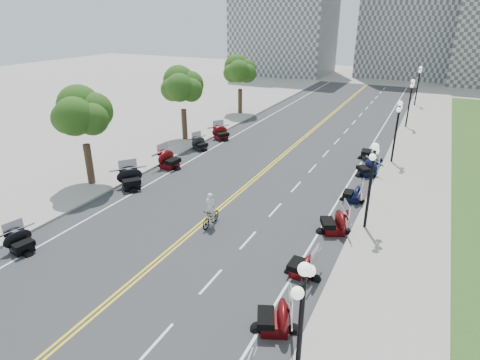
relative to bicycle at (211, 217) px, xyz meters
The scene contains 46 objects.
ground 0.97m from the bicycle, 137.91° to the right, with size 160.00×160.00×0.00m, color gray.
road 9.49m from the bicycle, 93.62° to the left, with size 16.00×90.00×0.01m, color #333335.
centerline_yellow_a 9.50m from the bicycle, 94.34° to the left, with size 0.12×90.00×0.00m, color yellow.
centerline_yellow_b 9.49m from the bicycle, 92.90° to the left, with size 0.12×90.00×0.00m, color yellow.
edge_line_north 11.11m from the bicycle, 58.48° to the left, with size 0.12×90.00×0.00m, color white.
edge_line_south 11.78m from the bicycle, 126.50° to the left, with size 0.12×90.00×0.00m, color white.
lane_dash_4 8.94m from the bicycle, 73.06° to the right, with size 0.12×2.00×0.00m, color white.
lane_dash_5 5.26m from the bicycle, 60.19° to the right, with size 0.12×2.00×0.00m, color white.
lane_dash_6 2.71m from the bicycle, 11.74° to the right, with size 0.12×2.00×0.00m, color white.
lane_dash_7 4.36m from the bicycle, 53.06° to the left, with size 0.12×2.00×0.00m, color white.
lane_dash_8 7.92m from the bicycle, 70.77° to the left, with size 0.12×2.00×0.00m, color white.
lane_dash_9 11.76m from the bicycle, 77.21° to the left, with size 0.12×2.00×0.00m, color white.
lane_dash_10 15.69m from the bicycle, 80.45° to the left, with size 0.12×2.00×0.00m, color white.
lane_dash_11 19.64m from the bicycle, 82.39° to the left, with size 0.12×2.00×0.00m, color white.
lane_dash_12 23.61m from the bicycle, 83.67° to the left, with size 0.12×2.00×0.00m, color white.
lane_dash_13 27.59m from the bicycle, 84.59° to the left, with size 0.12×2.00×0.00m, color white.
lane_dash_14 31.57m from the bicycle, 85.27° to the left, with size 0.12×2.00×0.00m, color white.
lane_dash_15 35.56m from the bicycle, 85.80° to the left, with size 0.12×2.00×0.00m, color white.
lane_dash_16 39.55m from the bicycle, 86.23° to the left, with size 0.12×2.00×0.00m, color white.
lane_dash_17 43.54m from the bicycle, 86.57° to the left, with size 0.12×2.00×0.00m, color white.
lane_dash_18 47.53m from the bicycle, 86.86° to the left, with size 0.12×2.00×0.00m, color white.
lane_dash_19 51.53m from the bicycle, 87.11° to the left, with size 0.12×2.00×0.00m, color white.
sidewalk_north 13.70m from the bicycle, 43.69° to the left, with size 5.00×90.00×0.15m, color #9E9991.
sidewalk_south 14.59m from the bicycle, 139.56° to the left, with size 5.00×90.00×0.15m, color #9E9991.
distant_block_a 65.41m from the bicycle, 106.84° to the left, with size 18.00×14.00×26.00m, color gray.
street_lamp_1 11.88m from the bicycle, 46.87° to the right, with size 0.50×1.20×4.90m, color black, non-canonical shape.
street_lamp_2 8.96m from the bicycle, 23.38° to the left, with size 0.50×1.20×4.90m, color black, non-canonical shape.
street_lamp_3 17.53m from the bicycle, 62.63° to the left, with size 0.50×1.20×4.90m, color black, non-canonical shape.
street_lamp_4 28.68m from the bicycle, 73.75° to the left, with size 0.50×1.20×4.90m, color black, non-canonical shape.
street_lamp_5 40.31m from the bicycle, 78.54° to the left, with size 0.50×1.20×4.90m, color black, non-canonical shape.
tree_2 11.50m from the bicycle, behind, with size 4.80×4.80×9.20m, color #235619, non-canonical shape.
tree_3 17.64m from the bicycle, 128.22° to the left, with size 4.80×4.80×9.20m, color #235619, non-canonical shape.
tree_4 27.90m from the bicycle, 112.60° to the left, with size 4.80×4.80×9.20m, color #235619, non-canonical shape.
motorcycle_n_4 8.75m from the bicycle, 43.98° to the right, with size 2.06×2.06×1.44m, color #590A0C, non-canonical shape.
motorcycle_n_5 6.58m from the bicycle, 20.25° to the right, with size 1.88×1.88×1.32m, color #590A0C, non-canonical shape.
motorcycle_n_6 6.91m from the bicycle, 19.60° to the left, with size 2.13×2.13×1.49m, color #590A0C, non-canonical shape.
motorcycle_n_7 9.52m from the bicycle, 45.93° to the left, with size 1.81×1.81×1.27m, color black, non-canonical shape.
motorcycle_n_8 13.57m from the bicycle, 60.57° to the left, with size 2.00×2.00×1.40m, color black, non-canonical shape.
motorcycle_n_9 16.79m from the bicycle, 68.10° to the left, with size 2.16×2.16×1.51m, color black, non-canonical shape.
motorcycle_s_4 9.88m from the bicycle, 137.95° to the right, with size 1.82×1.82×1.28m, color black, non-canonical shape.
motorcycle_s_6 7.95m from the bicycle, 164.15° to the left, with size 2.22×2.22×1.55m, color black, non-canonical shape.
motorcycle_s_7 10.07m from the bicycle, 138.68° to the left, with size 2.24×2.24×1.57m, color #590A0C, non-canonical shape.
motorcycle_s_8 13.95m from the bicycle, 123.84° to the left, with size 1.82×1.82×1.27m, color black, non-canonical shape.
motorcycle_s_9 16.99m from the bicycle, 116.56° to the left, with size 2.05×2.05×1.44m, color #590A0C, non-canonical shape.
bicycle is the anchor object (origin of this frame).
cyclist_rider 1.40m from the bicycle, ahead, with size 0.62×0.41×1.71m, color white.
Camera 1 is at (11.01, -16.93, 11.33)m, focal length 30.00 mm.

